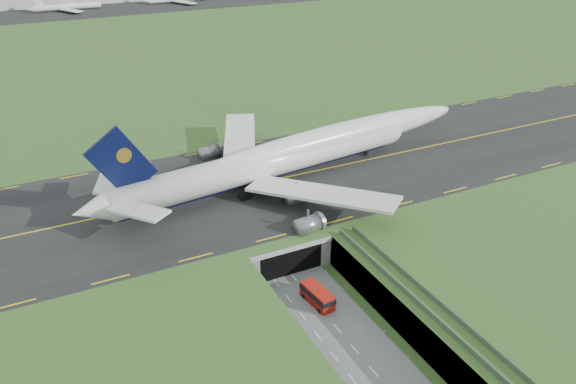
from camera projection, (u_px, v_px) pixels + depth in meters
ground at (313, 301)px, 93.71m from camera, size 900.00×900.00×0.00m
airfield_deck at (313, 286)px, 92.33m from camera, size 800.00×800.00×6.00m
trench_road at (336, 327)px, 87.69m from camera, size 12.00×75.00×0.20m
taxiway at (238, 188)px, 117.18m from camera, size 800.00×44.00×0.18m
tunnel_portal at (271, 236)px, 105.48m from camera, size 17.00×22.30×6.00m
guideway at (445, 325)px, 80.37m from camera, size 3.00×53.00×7.05m
jumbo_jet at (295, 154)px, 119.61m from camera, size 94.09×60.24×20.09m
shuttle_tram at (317, 296)px, 92.33m from camera, size 3.36×7.08×2.81m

